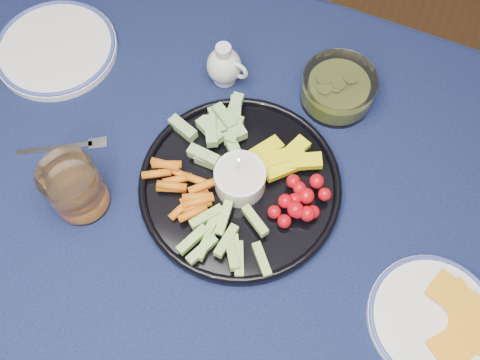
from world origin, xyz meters
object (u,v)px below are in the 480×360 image
at_px(pickle_bowl, 338,90).
at_px(juice_tumbler, 76,190).
at_px(creamer_pitcher, 225,66).
at_px(side_plate_extra, 56,48).
at_px(crudite_platter, 239,183).
at_px(cheese_plate, 434,319).
at_px(dining_table, 218,258).

height_order(pickle_bowl, juice_tumbler, juice_tumbler).
bearing_deg(juice_tumbler, pickle_bowl, 48.82).
distance_m(creamer_pitcher, side_plate_extra, 0.32).
height_order(crudite_platter, cheese_plate, crudite_platter).
bearing_deg(cheese_plate, pickle_bowl, 129.94).
height_order(cheese_plate, side_plate_extra, cheese_plate).
bearing_deg(crudite_platter, cheese_plate, -13.28).
xyz_separation_m(crudite_platter, side_plate_extra, (-0.42, 0.12, -0.01)).
distance_m(pickle_bowl, side_plate_extra, 0.52).
bearing_deg(juice_tumbler, dining_table, 6.14).
xyz_separation_m(dining_table, side_plate_extra, (-0.42, 0.22, 0.10)).
bearing_deg(side_plate_extra, cheese_plate, -14.57).
bearing_deg(creamer_pitcher, juice_tumbler, -109.46).
bearing_deg(pickle_bowl, cheese_plate, -50.06).
relative_size(crudite_platter, side_plate_extra, 1.46).
height_order(creamer_pitcher, side_plate_extra, creamer_pitcher).
distance_m(creamer_pitcher, juice_tumbler, 0.33).
xyz_separation_m(dining_table, juice_tumbler, (-0.22, -0.02, 0.13)).
distance_m(dining_table, pickle_bowl, 0.35).
height_order(crudite_platter, juice_tumbler, crudite_platter).
distance_m(dining_table, cheese_plate, 0.35).
distance_m(pickle_bowl, juice_tumbler, 0.47).
bearing_deg(crudite_platter, side_plate_extra, 164.39).
relative_size(dining_table, cheese_plate, 8.71).
bearing_deg(crudite_platter, pickle_bowl, 69.20).
bearing_deg(pickle_bowl, crudite_platter, -110.80).
distance_m(juice_tumbler, side_plate_extra, 0.31).
distance_m(creamer_pitcher, pickle_bowl, 0.20).
bearing_deg(cheese_plate, crudite_platter, 166.72).
xyz_separation_m(crudite_platter, creamer_pitcher, (-0.11, 0.19, 0.02)).
xyz_separation_m(pickle_bowl, cheese_plate, (0.26, -0.31, -0.02)).
xyz_separation_m(dining_table, crudite_platter, (-0.00, 0.10, 0.11)).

